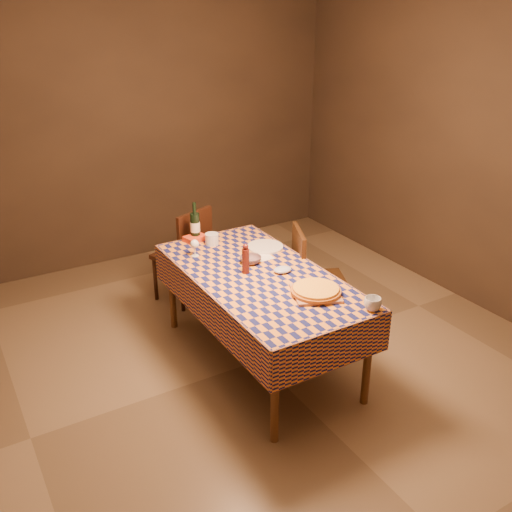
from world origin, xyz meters
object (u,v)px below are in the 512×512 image
object	(u,v)px
dining_table	(259,283)
pizza	(316,290)
chair_far	(187,251)
chair_right	(311,275)
bowl	(251,260)
white_plate	(265,247)
wine_bottle	(195,226)
cutting_board	(316,293)

from	to	relation	value
dining_table	pizza	xyz separation A→B (m)	(0.17, -0.48, 0.11)
chair_far	chair_right	world-z (taller)	same
pizza	chair_right	size ratio (longest dim) A/B	0.49
bowl	white_plate	xyz separation A→B (m)	(0.25, 0.20, -0.02)
wine_bottle	bowl	bearing A→B (deg)	-75.61
dining_table	white_plate	distance (m)	0.51
bowl	wine_bottle	bearing A→B (deg)	104.39
cutting_board	pizza	xyz separation A→B (m)	(-0.00, 0.00, 0.03)
wine_bottle	chair_right	size ratio (longest dim) A/B	0.36
white_plate	chair_far	distance (m)	0.91
pizza	wine_bottle	world-z (taller)	wine_bottle
chair_right	white_plate	bearing A→B (deg)	149.14
chair_right	chair_far	bearing A→B (deg)	124.86
chair_right	bowl	bearing A→B (deg)	179.51
pizza	dining_table	bearing A→B (deg)	109.90
pizza	chair_far	distance (m)	1.72
bowl	white_plate	world-z (taller)	bowl
dining_table	wine_bottle	size ratio (longest dim) A/B	5.56
wine_bottle	chair_right	bearing A→B (deg)	-40.89
bowl	chair_far	size ratio (longest dim) A/B	0.18
bowl	chair_far	world-z (taller)	chair_far
pizza	chair_right	bearing A→B (deg)	55.78
pizza	wine_bottle	distance (m)	1.37
cutting_board	chair_right	distance (m)	0.86
pizza	chair_right	distance (m)	0.87
chair_far	bowl	bearing A→B (deg)	-83.87
dining_table	bowl	xyz separation A→B (m)	(0.04, 0.21, 0.10)
dining_table	chair_right	bearing A→B (deg)	17.81
white_plate	chair_far	size ratio (longest dim) A/B	0.32
cutting_board	white_plate	distance (m)	0.89
pizza	white_plate	bearing A→B (deg)	81.90
chair_far	chair_right	xyz separation A→B (m)	(0.70, -1.00, 0.00)
chair_far	pizza	bearing A→B (deg)	-82.04
pizza	bowl	size ratio (longest dim) A/B	2.72
pizza	bowl	world-z (taller)	pizza
cutting_board	chair_right	xyz separation A→B (m)	(0.46, 0.68, -0.26)
chair_far	chair_right	size ratio (longest dim) A/B	1.00
white_plate	cutting_board	bearing A→B (deg)	-98.10
cutting_board	chair_far	world-z (taller)	chair_far
wine_bottle	chair_far	size ratio (longest dim) A/B	0.36
cutting_board	chair_far	distance (m)	1.71
wine_bottle	chair_far	world-z (taller)	wine_bottle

